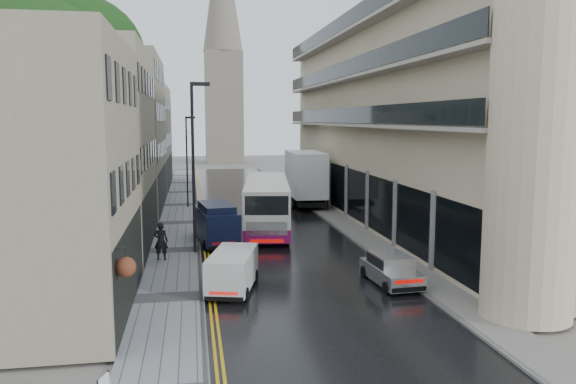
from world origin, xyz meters
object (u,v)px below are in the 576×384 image
object	(u,v)px
tree_near	(43,124)
lamp_post_far	(187,162)
navy_van	(206,229)
pedestrian	(161,241)
lamp_post_near	(193,169)
white_lorry	(294,181)
tree_far	(92,132)
silver_hatchback	(387,278)
cream_bus	(246,213)
white_van	(208,279)

from	to	relation	value
tree_near	lamp_post_far	size ratio (longest dim) A/B	1.91
navy_van	pedestrian	bearing A→B (deg)	-146.31
lamp_post_near	lamp_post_far	world-z (taller)	lamp_post_near
white_lorry	lamp_post_near	world-z (taller)	lamp_post_near
tree_far	pedestrian	distance (m)	17.69
silver_hatchback	lamp_post_far	xyz separation A→B (m)	(-8.26, 24.39, 3.05)
tree_near	lamp_post_near	distance (m)	8.23
cream_bus	navy_van	distance (m)	3.53
silver_hatchback	tree_near	bearing A→B (deg)	143.81
pedestrian	tree_near	bearing A→B (deg)	-17.98
cream_bus	white_van	size ratio (longest dim) A/B	3.11
tree_near	tree_far	distance (m)	13.02
tree_far	navy_van	size ratio (longest dim) A/B	2.58
silver_hatchback	white_lorry	bearing A→B (deg)	86.04
tree_near	lamp_post_far	distance (m)	16.51
silver_hatchback	cream_bus	bearing A→B (deg)	108.61
white_van	lamp_post_far	distance (m)	24.13
tree_far	navy_van	xyz separation A→B (m)	(8.04, -13.85, -4.98)
navy_van	lamp_post_far	world-z (taller)	lamp_post_far
pedestrian	navy_van	bearing A→B (deg)	-130.08
navy_van	lamp_post_far	size ratio (longest dim) A/B	0.66
navy_van	lamp_post_near	bearing A→B (deg)	-139.63
lamp_post_near	pedestrian	bearing A→B (deg)	-148.92
white_van	lamp_post_near	bearing A→B (deg)	108.14
tree_near	lamp_post_near	size ratio (longest dim) A/B	1.55
tree_near	navy_van	world-z (taller)	tree_near
navy_van	pedestrian	xyz separation A→B (m)	(-2.30, -2.07, -0.16)
cream_bus	silver_hatchback	bearing A→B (deg)	-60.15
cream_bus	lamp_post_far	world-z (taller)	lamp_post_far
white_lorry	silver_hatchback	world-z (taller)	white_lorry
white_lorry	lamp_post_far	distance (m)	8.75
pedestrian	lamp_post_near	bearing A→B (deg)	-132.84
cream_bus	lamp_post_far	xyz separation A→B (m)	(-3.53, 12.82, 2.12)
white_van	lamp_post_near	xyz separation A→B (m)	(-0.46, 7.94, 3.72)
lamp_post_near	silver_hatchback	bearing A→B (deg)	-55.35
tree_near	white_lorry	world-z (taller)	tree_near
tree_far	white_van	bearing A→B (deg)	-70.63
white_van	pedestrian	size ratio (longest dim) A/B	1.97
navy_van	tree_far	bearing A→B (deg)	111.73
silver_hatchback	white_van	bearing A→B (deg)	172.86
white_lorry	navy_van	xyz separation A→B (m)	(-7.33, -13.35, -1.04)
navy_van	pedestrian	world-z (taller)	navy_van
cream_bus	white_van	distance (m)	11.45
silver_hatchback	lamp_post_far	world-z (taller)	lamp_post_far
cream_bus	lamp_post_far	size ratio (longest dim) A/B	1.63
white_lorry	lamp_post_far	xyz separation A→B (m)	(-8.40, 1.96, 1.46)
tree_far	tree_near	bearing A→B (deg)	-91.32
pedestrian	lamp_post_near	xyz separation A→B (m)	(1.70, 1.39, 3.51)
silver_hatchback	pedestrian	bearing A→B (deg)	139.96
tree_near	lamp_post_near	bearing A→B (deg)	-11.19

